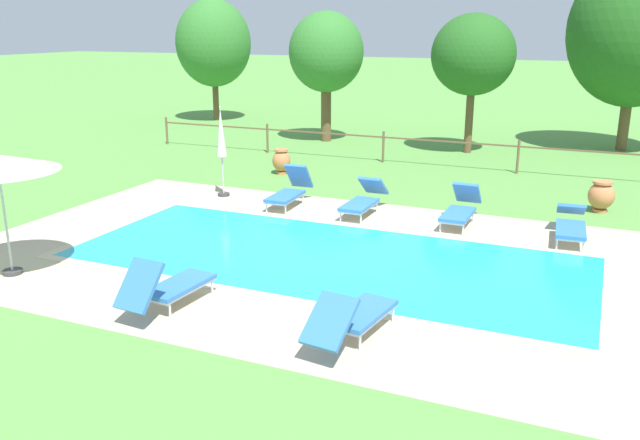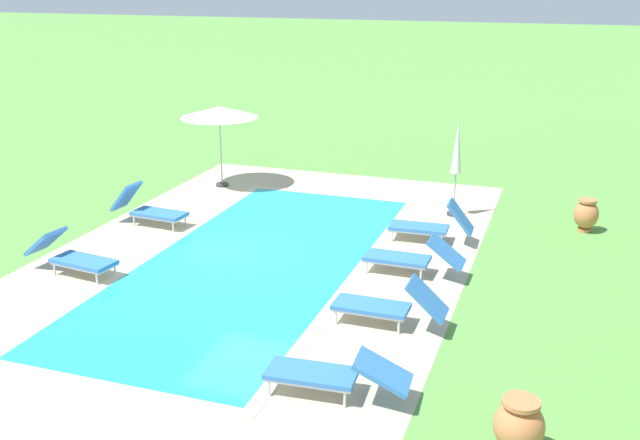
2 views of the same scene
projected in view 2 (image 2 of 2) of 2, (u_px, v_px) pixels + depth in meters
ground_plane at (253, 262)px, 15.53m from camera, size 160.00×160.00×0.00m
pool_deck_paving at (253, 261)px, 15.53m from camera, size 14.72×8.74×0.01m
swimming_pool_water at (253, 261)px, 15.53m from camera, size 10.22×4.23×0.01m
pool_coping_rim at (253, 261)px, 15.53m from camera, size 10.70×4.71×0.01m
sun_lounger_north_near_steps at (411, 257)px, 14.77m from camera, size 0.63×2.00×0.85m
sun_lounger_north_mid at (332, 374)px, 10.52m from camera, size 0.74×2.11×0.70m
sun_lounger_north_far at (387, 305)px, 12.62m from camera, size 0.61×1.95×0.90m
sun_lounger_north_end at (73, 256)px, 14.81m from camera, size 0.86×2.04×0.86m
sun_lounger_south_near_corner at (431, 225)px, 16.56m from camera, size 0.67×1.87×1.00m
sun_lounger_south_mid at (150, 209)px, 17.69m from camera, size 0.74×1.91×0.98m
patio_umbrella_open_foreground at (219, 113)px, 20.35m from camera, size 2.14×2.14×2.30m
patio_umbrella_closed_row_west at (457, 154)px, 18.00m from camera, size 0.32×0.32×2.42m
terracotta_urn_near_fence at (586, 214)px, 17.22m from camera, size 0.56×0.56×0.78m
terracotta_urn_by_tree at (519, 426)px, 9.20m from camera, size 0.63×0.63×0.78m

